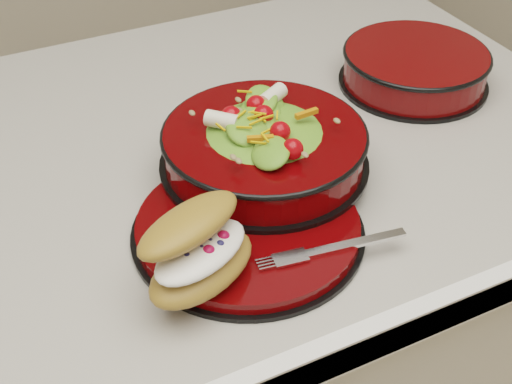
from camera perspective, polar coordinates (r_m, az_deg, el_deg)
name	(u,v)px	position (r m, az deg, el deg)	size (l,w,h in m)	color
island_counter	(176,375)	(1.24, -6.40, -14.33)	(1.24, 0.74, 0.90)	silver
dinner_plate	(249,228)	(0.80, -0.57, -2.89)	(0.26, 0.26, 0.02)	black
salad_bowl	(264,139)	(0.85, 0.66, 4.23)	(0.26, 0.26, 0.11)	black
croissant	(198,249)	(0.70, -4.63, -4.59)	(0.15, 0.13, 0.08)	#A37131
fork	(336,248)	(0.76, 6.39, -4.44)	(0.15, 0.04, 0.00)	silver
extra_bowl	(415,66)	(1.09, 12.61, 9.79)	(0.22, 0.22, 0.05)	black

